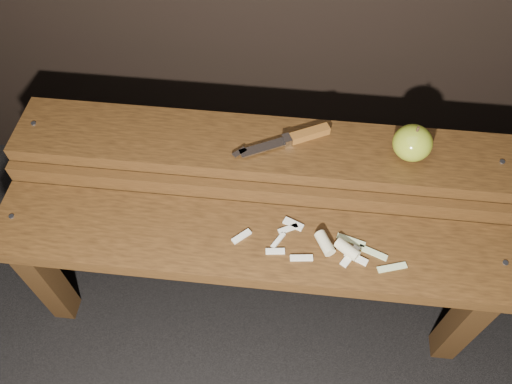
# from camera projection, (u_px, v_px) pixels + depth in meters

# --- Properties ---
(ground) EXTENTS (60.00, 60.00, 0.00)m
(ground) POSITION_uv_depth(u_px,v_px,m) (254.00, 295.00, 1.49)
(ground) COLOR black
(bench_front_tier) EXTENTS (1.20, 0.20, 0.42)m
(bench_front_tier) POSITION_uv_depth(u_px,v_px,m) (250.00, 257.00, 1.17)
(bench_front_tier) COLOR black
(bench_front_tier) RESTS_ON ground
(bench_rear_tier) EXTENTS (1.20, 0.21, 0.50)m
(bench_rear_tier) POSITION_uv_depth(u_px,v_px,m) (261.00, 166.00, 1.25)
(bench_rear_tier) COLOR black
(bench_rear_tier) RESTS_ON ground
(apple) EXTENTS (0.09, 0.09, 0.09)m
(apple) POSITION_uv_depth(u_px,v_px,m) (412.00, 143.00, 1.13)
(apple) COLOR olive
(apple) RESTS_ON bench_rear_tier
(knife) EXTENTS (0.23, 0.13, 0.02)m
(knife) POSITION_uv_depth(u_px,v_px,m) (297.00, 137.00, 1.18)
(knife) COLOR brown
(knife) RESTS_ON bench_rear_tier
(apple_scraps) EXTENTS (0.39, 0.12, 0.03)m
(apple_scraps) POSITION_uv_depth(u_px,v_px,m) (330.00, 246.00, 1.10)
(apple_scraps) COLOR beige
(apple_scraps) RESTS_ON bench_front_tier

